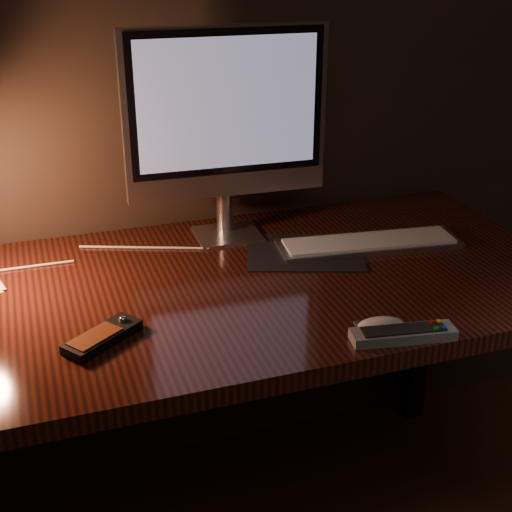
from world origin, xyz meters
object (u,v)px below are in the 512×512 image
object	(u,v)px
monitor	(226,118)
tv_remote	(403,334)
media_remote	(103,336)
keyboard	(369,243)
mouse	(381,327)
desk	(204,321)

from	to	relation	value
monitor	tv_remote	bearing A→B (deg)	-71.60
media_remote	keyboard	bearing A→B (deg)	-16.55
keyboard	monitor	bearing A→B (deg)	158.42
keyboard	mouse	xyz separation A→B (m)	(-0.16, -0.37, 0.00)
keyboard	media_remote	world-z (taller)	media_remote
tv_remote	keyboard	bearing A→B (deg)	80.55
monitor	tv_remote	xyz separation A→B (m)	(0.17, -0.58, -0.29)
mouse	tv_remote	xyz separation A→B (m)	(0.02, -0.04, 0.00)
desk	media_remote	bearing A→B (deg)	-137.27
desk	tv_remote	size ratio (longest dim) A/B	7.86
desk	keyboard	world-z (taller)	keyboard
monitor	tv_remote	size ratio (longest dim) A/B	2.49
mouse	keyboard	bearing A→B (deg)	73.73
keyboard	mouse	bearing A→B (deg)	-106.91
monitor	mouse	bearing A→B (deg)	-72.90
monitor	keyboard	bearing A→B (deg)	-26.35
monitor	media_remote	bearing A→B (deg)	-129.89
mouse	desk	bearing A→B (deg)	132.54
monitor	media_remote	size ratio (longest dim) A/B	3.17
monitor	mouse	distance (m)	0.63
mouse	media_remote	distance (m)	0.52
desk	keyboard	bearing A→B (deg)	0.50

